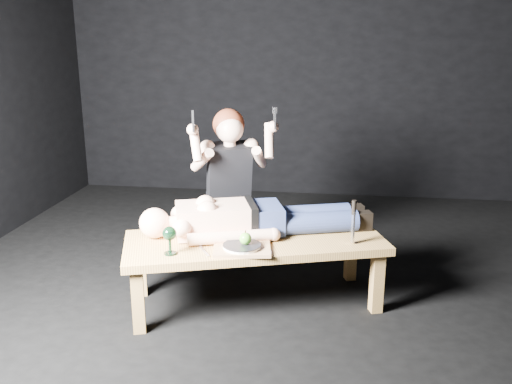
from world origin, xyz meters
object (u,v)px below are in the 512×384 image
lying_man (259,214)px  goblet (170,241)px  serving_tray (242,249)px  kneeling_woman (228,187)px  table (255,271)px  carving_knife (353,222)px

lying_man → goblet: bearing=-153.5°
lying_man → goblet: (-0.47, -0.46, -0.04)m
serving_tray → kneeling_woman: bearing=106.7°
table → serving_tray: size_ratio=4.79×
lying_man → serving_tray: lying_man is taller
goblet → table: bearing=34.6°
serving_tray → carving_knife: bearing=17.8°
table → kneeling_woman: size_ratio=1.32×
table → goblet: bearing=-163.2°
lying_man → goblet: 0.66m
table → lying_man: (0.01, 0.14, 0.35)m
lying_man → kneeling_woman: size_ratio=1.25×
kneeling_woman → carving_knife: bearing=-52.4°
table → serving_tray: (-0.05, -0.21, 0.24)m
serving_tray → goblet: goblet is taller
kneeling_woman → goblet: bearing=-121.5°
table → serving_tray: serving_tray is taller
lying_man → carving_knife: size_ratio=5.54×
table → serving_tray: 0.32m
serving_tray → carving_knife: size_ratio=1.21×
table → lying_man: bearing=69.7°
serving_tray → goblet: size_ratio=1.98×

